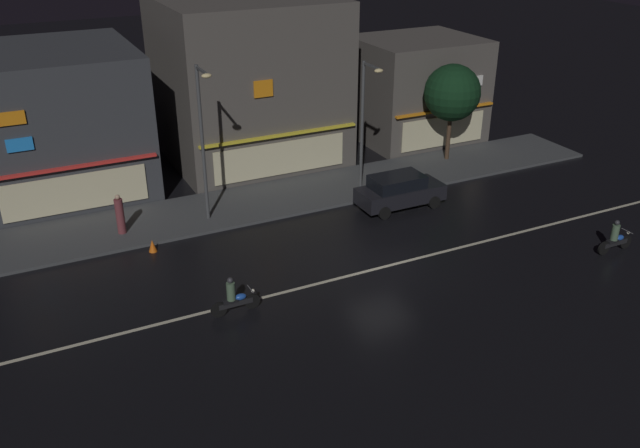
# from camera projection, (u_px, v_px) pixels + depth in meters

# --- Properties ---
(ground_plane) EXTENTS (140.00, 140.00, 0.00)m
(ground_plane) POSITION_uv_depth(u_px,v_px,m) (381.00, 268.00, 27.97)
(ground_plane) COLOR black
(lane_divider_stripe) EXTENTS (33.08, 0.16, 0.01)m
(lane_divider_stripe) POSITION_uv_depth(u_px,v_px,m) (381.00, 267.00, 27.97)
(lane_divider_stripe) COLOR beige
(lane_divider_stripe) RESTS_ON ground
(sidewalk_far) EXTENTS (34.82, 4.37, 0.14)m
(sidewalk_far) POSITION_uv_depth(u_px,v_px,m) (298.00, 194.00, 34.64)
(sidewalk_far) COLOR #424447
(sidewalk_far) RESTS_ON ground
(storefront_left_block) EXTENTS (8.26, 8.97, 7.18)m
(storefront_left_block) POSITION_uv_depth(u_px,v_px,m) (56.00, 120.00, 34.27)
(storefront_left_block) COLOR #383A3F
(storefront_left_block) RESTS_ON ground
(storefront_center_block) EXTENTS (7.12, 6.33, 6.19)m
(storefront_center_block) POSITION_uv_depth(u_px,v_px,m) (416.00, 89.00, 41.72)
(storefront_center_block) COLOR #56514C
(storefront_center_block) RESTS_ON ground
(storefront_right_block) EXTENTS (9.24, 9.11, 8.99)m
(storefront_right_block) POSITION_uv_depth(u_px,v_px,m) (248.00, 80.00, 38.08)
(storefront_right_block) COLOR #56514C
(storefront_right_block) RESTS_ON ground
(streetlamp_west) EXTENTS (0.44, 1.64, 7.23)m
(streetlamp_west) POSITION_uv_depth(u_px,v_px,m) (203.00, 133.00, 29.92)
(streetlamp_west) COLOR #47494C
(streetlamp_west) RESTS_ON sidewalk_far
(streetlamp_mid) EXTENTS (0.44, 1.64, 6.59)m
(streetlamp_mid) POSITION_uv_depth(u_px,v_px,m) (365.00, 116.00, 33.31)
(streetlamp_mid) COLOR #47494C
(streetlamp_mid) RESTS_ON sidewalk_far
(pedestrian_on_sidewalk) EXTENTS (0.38, 0.38, 1.86)m
(pedestrian_on_sidewalk) POSITION_uv_depth(u_px,v_px,m) (120.00, 215.00, 30.18)
(pedestrian_on_sidewalk) COLOR brown
(pedestrian_on_sidewalk) RESTS_ON sidewalk_far
(street_tree) EXTENTS (3.15, 3.15, 5.46)m
(street_tree) POSITION_uv_depth(u_px,v_px,m) (452.00, 93.00, 37.45)
(street_tree) COLOR #473323
(street_tree) RESTS_ON sidewalk_far
(parked_car_near_kerb) EXTENTS (4.30, 1.98, 1.67)m
(parked_car_near_kerb) POSITION_uv_depth(u_px,v_px,m) (399.00, 191.00, 33.05)
(parked_car_near_kerb) COLOR black
(parked_car_near_kerb) RESTS_ON ground
(motorcycle_lead) EXTENTS (1.90, 0.60, 1.52)m
(motorcycle_lead) POSITION_uv_depth(u_px,v_px,m) (615.00, 239.00, 28.95)
(motorcycle_lead) COLOR black
(motorcycle_lead) RESTS_ON ground
(motorcycle_following) EXTENTS (1.90, 0.60, 1.52)m
(motorcycle_following) POSITION_uv_depth(u_px,v_px,m) (234.00, 298.00, 24.67)
(motorcycle_following) COLOR black
(motorcycle_following) RESTS_ON ground
(traffic_cone) EXTENTS (0.36, 0.36, 0.55)m
(traffic_cone) POSITION_uv_depth(u_px,v_px,m) (153.00, 246.00, 29.13)
(traffic_cone) COLOR orange
(traffic_cone) RESTS_ON ground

